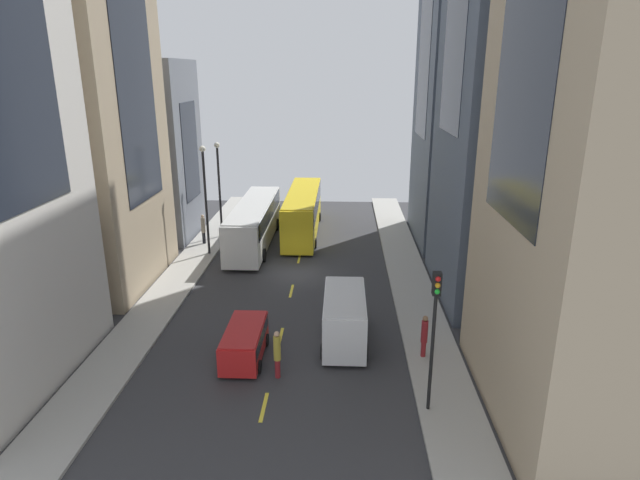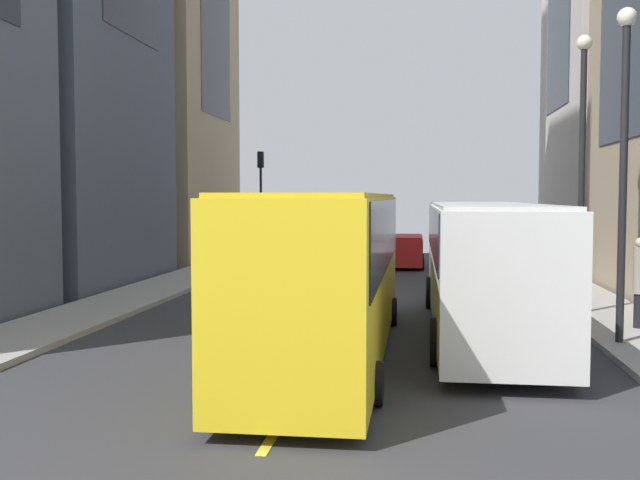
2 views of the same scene
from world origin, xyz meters
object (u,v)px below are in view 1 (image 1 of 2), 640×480
(streetcar_yellow, at_px, (303,209))
(traffic_light_near_corner, at_px, (435,317))
(city_bus_white, at_px, (254,220))
(pedestrian_walking_far, at_px, (203,228))
(pedestrian_waiting_curb, at_px, (277,353))
(pedestrian_crossing_mid, at_px, (424,335))
(car_red_0, at_px, (244,341))
(delivery_van_white, at_px, (344,315))

(streetcar_yellow, relative_size, traffic_light_near_corner, 2.14)
(city_bus_white, relative_size, pedestrian_walking_far, 5.54)
(pedestrian_walking_far, height_order, pedestrian_waiting_curb, pedestrian_walking_far)
(city_bus_white, height_order, pedestrian_crossing_mid, city_bus_white)
(streetcar_yellow, relative_size, pedestrian_walking_far, 5.41)
(city_bus_white, xyz_separation_m, car_red_0, (2.32, -17.39, -1.07))
(city_bus_white, relative_size, car_red_0, 3.18)
(car_red_0, bearing_deg, streetcar_yellow, 86.49)
(delivery_van_white, bearing_deg, pedestrian_walking_far, 125.86)
(pedestrian_waiting_curb, bearing_deg, streetcar_yellow, -59.37)
(car_red_0, distance_m, pedestrian_walking_far, 18.17)
(city_bus_white, bearing_deg, delivery_van_white, -65.69)
(delivery_van_white, xyz_separation_m, car_red_0, (-4.74, -1.76, -0.57))
(pedestrian_waiting_curb, xyz_separation_m, pedestrian_crossing_mid, (6.74, 1.88, 0.06))
(delivery_van_white, relative_size, car_red_0, 1.29)
(car_red_0, distance_m, pedestrian_crossing_mid, 8.52)
(pedestrian_walking_far, distance_m, pedestrian_waiting_curb, 20.29)
(car_red_0, xyz_separation_m, pedestrian_waiting_curb, (1.76, -1.58, 0.30))
(pedestrian_walking_far, bearing_deg, car_red_0, -65.92)
(pedestrian_crossing_mid, xyz_separation_m, traffic_light_near_corner, (-0.38, -4.14, 2.95))
(car_red_0, height_order, pedestrian_crossing_mid, pedestrian_crossing_mid)
(pedestrian_walking_far, bearing_deg, city_bus_white, 8.78)
(streetcar_yellow, relative_size, pedestrian_waiting_curb, 5.52)
(pedestrian_crossing_mid, bearing_deg, traffic_light_near_corner, -36.33)
(city_bus_white, relative_size, delivery_van_white, 2.47)
(delivery_van_white, relative_size, pedestrian_crossing_mid, 2.48)
(pedestrian_waiting_curb, height_order, traffic_light_near_corner, traffic_light_near_corner)
(pedestrian_walking_far, bearing_deg, traffic_light_near_corner, -51.60)
(city_bus_white, xyz_separation_m, pedestrian_walking_far, (-3.98, -0.35, -0.61))
(city_bus_white, height_order, pedestrian_waiting_curb, city_bus_white)
(traffic_light_near_corner, bearing_deg, pedestrian_waiting_curb, 160.40)
(pedestrian_waiting_curb, height_order, pedestrian_crossing_mid, pedestrian_waiting_curb)
(traffic_light_near_corner, bearing_deg, streetcar_yellow, 105.67)
(delivery_van_white, distance_m, pedestrian_crossing_mid, 4.05)
(delivery_van_white, distance_m, pedestrian_waiting_curb, 4.49)
(city_bus_white, relative_size, streetcar_yellow, 1.02)
(streetcar_yellow, xyz_separation_m, delivery_van_white, (3.48, -18.83, -0.61))
(city_bus_white, relative_size, pedestrian_crossing_mid, 6.11)
(pedestrian_walking_far, distance_m, pedestrian_crossing_mid, 22.35)
(pedestrian_waiting_curb, relative_size, pedestrian_crossing_mid, 1.08)
(city_bus_white, height_order, traffic_light_near_corner, traffic_light_near_corner)
(car_red_0, bearing_deg, traffic_light_near_corner, -25.37)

